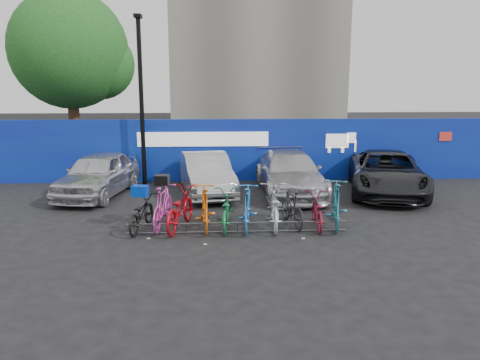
{
  "coord_description": "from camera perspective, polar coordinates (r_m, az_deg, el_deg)",
  "views": [
    {
      "loc": [
        -0.54,
        -11.95,
        3.73
      ],
      "look_at": [
        0.21,
        2.0,
        0.85
      ],
      "focal_mm": 35.0,
      "sensor_mm": 36.0,
      "label": 1
    }
  ],
  "objects": [
    {
      "name": "bike_4",
      "position": [
        12.25,
        -1.78,
        -3.65
      ],
      "size": [
        0.78,
        1.92,
        0.99
      ],
      "primitive_type": "imported",
      "rotation": [
        0.0,
        0.0,
        3.08
      ],
      "color": "#19713F",
      "rests_on": "ground"
    },
    {
      "name": "tree",
      "position": [
        22.91,
        -19.47,
        14.37
      ],
      "size": [
        5.4,
        5.2,
        7.8
      ],
      "color": "#382314",
      "rests_on": "ground"
    },
    {
      "name": "bike_8",
      "position": [
        12.47,
        9.35,
        -3.75
      ],
      "size": [
        0.74,
        1.75,
        0.9
      ],
      "primitive_type": "imported",
      "rotation": [
        0.0,
        0.0,
        3.06
      ],
      "color": "maroon",
      "rests_on": "ground"
    },
    {
      "name": "cargo_topcase",
      "position": [
        12.29,
        -9.49,
        0.01
      ],
      "size": [
        0.37,
        0.34,
        0.26
      ],
      "primitive_type": "cube",
      "rotation": [
        0.0,
        0.0,
        -0.08
      ],
      "color": "black",
      "rests_on": "bike_1"
    },
    {
      "name": "car_1",
      "position": [
        16.03,
        -4.14,
        0.74
      ],
      "size": [
        2.15,
        4.43,
        1.4
      ],
      "primitive_type": "imported",
      "rotation": [
        0.0,
        0.0,
        0.16
      ],
      "color": "#A2A2A7",
      "rests_on": "ground"
    },
    {
      "name": "bike_5",
      "position": [
        12.18,
        0.91,
        -3.34
      ],
      "size": [
        0.75,
        1.97,
        1.15
      ],
      "primitive_type": "imported",
      "rotation": [
        0.0,
        0.0,
        3.03
      ],
      "color": "blue",
      "rests_on": "ground"
    },
    {
      "name": "bike_rack",
      "position": [
        11.91,
        -0.32,
        -5.77
      ],
      "size": [
        5.6,
        0.03,
        0.3
      ],
      "color": "#595B60",
      "rests_on": "ground"
    },
    {
      "name": "car_0",
      "position": [
        16.46,
        -16.92,
        0.68
      ],
      "size": [
        2.5,
        4.58,
        1.48
      ],
      "primitive_type": "imported",
      "rotation": [
        0.0,
        0.0,
        -0.18
      ],
      "color": "#BBBBC0",
      "rests_on": "ground"
    },
    {
      "name": "car_2",
      "position": [
        16.17,
        6.07,
        0.86
      ],
      "size": [
        2.07,
        4.98,
        1.44
      ],
      "primitive_type": "imported",
      "rotation": [
        0.0,
        0.0,
        0.01
      ],
      "color": "#B5B5BB",
      "rests_on": "ground"
    },
    {
      "name": "ground",
      "position": [
        12.53,
        -0.45,
        -5.66
      ],
      "size": [
        100.0,
        100.0,
        0.0
      ],
      "primitive_type": "plane",
      "color": "black",
      "rests_on": "ground"
    },
    {
      "name": "lamppost",
      "position": [
        17.56,
        -11.95,
        9.92
      ],
      "size": [
        0.25,
        0.5,
        6.11
      ],
      "color": "black",
      "rests_on": "ground"
    },
    {
      "name": "bike_6",
      "position": [
        12.37,
        4.16,
        -3.33
      ],
      "size": [
        0.86,
        2.09,
        1.07
      ],
      "primitive_type": "imported",
      "rotation": [
        0.0,
        0.0,
        3.07
      ],
      "color": "#B2B6BB",
      "rests_on": "ground"
    },
    {
      "name": "car_3",
      "position": [
        16.85,
        17.44,
        0.85
      ],
      "size": [
        3.61,
        5.64,
        1.45
      ],
      "primitive_type": "imported",
      "rotation": [
        0.0,
        0.0,
        -0.25
      ],
      "color": "black",
      "rests_on": "ground"
    },
    {
      "name": "bike_2",
      "position": [
        12.29,
        -7.38,
        -3.48
      ],
      "size": [
        1.18,
        2.17,
        1.08
      ],
      "primitive_type": "imported",
      "rotation": [
        0.0,
        0.0,
        2.91
      ],
      "color": "#B40A15",
      "rests_on": "ground"
    },
    {
      "name": "bike_1",
      "position": [
        12.45,
        -9.38,
        -3.16
      ],
      "size": [
        0.8,
        1.97,
        1.15
      ],
      "primitive_type": "imported",
      "rotation": [
        0.0,
        0.0,
        3.0
      ],
      "color": "#E143B4",
      "rests_on": "ground"
    },
    {
      "name": "bike_0",
      "position": [
        12.35,
        -11.98,
        -3.98
      ],
      "size": [
        0.91,
        1.81,
        0.91
      ],
      "primitive_type": "imported",
      "rotation": [
        0.0,
        0.0,
        2.96
      ],
      "color": "black",
      "rests_on": "ground"
    },
    {
      "name": "bike_3",
      "position": [
        12.21,
        -4.3,
        -3.35
      ],
      "size": [
        0.66,
        1.94,
        1.15
      ],
      "primitive_type": "imported",
      "rotation": [
        0.0,
        0.0,
        3.21
      ],
      "color": "orange",
      "rests_on": "ground"
    },
    {
      "name": "bike_9",
      "position": [
        12.61,
        11.65,
        -2.9
      ],
      "size": [
        0.99,
        2.11,
        1.22
      ],
      "primitive_type": "imported",
      "rotation": [
        0.0,
        0.0,
        2.93
      ],
      "color": "#206A7B",
      "rests_on": "ground"
    },
    {
      "name": "hoarding",
      "position": [
        18.13,
        -1.29,
        3.66
      ],
      "size": [
        22.0,
        0.18,
        2.4
      ],
      "color": "#0B339C",
      "rests_on": "ground"
    },
    {
      "name": "cargo_crate",
      "position": [
        12.2,
        -12.09,
        -1.31
      ],
      "size": [
        0.44,
        0.37,
        0.28
      ],
      "primitive_type": "cube",
      "rotation": [
        0.0,
        0.0,
        -0.23
      ],
      "color": "#032BAB",
      "rests_on": "bike_0"
    },
    {
      "name": "bike_7",
      "position": [
        12.54,
        6.35,
        -3.33
      ],
      "size": [
        0.76,
        1.73,
        1.0
      ],
      "primitive_type": "imported",
      "rotation": [
        0.0,
        0.0,
        3.32
      ],
      "color": "#28272A",
      "rests_on": "ground"
    }
  ]
}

